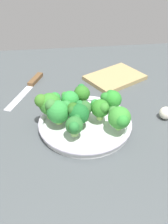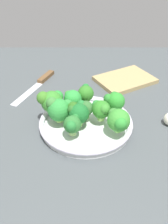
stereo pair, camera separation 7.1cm
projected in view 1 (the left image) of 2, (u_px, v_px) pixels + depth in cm
name	position (u px, v px, depth cm)	size (l,w,h in cm)	color
ground_plane	(85.00, 130.00, 78.85)	(130.00, 130.00, 2.50)	#484F51
bowl	(84.00, 124.00, 77.04)	(28.16, 28.16, 2.88)	silver
broccoli_floret_0	(59.00, 111.00, 73.24)	(7.52, 7.53, 7.30)	#82AF4D
broccoli_floret_1	(78.00, 113.00, 72.06)	(6.18, 5.90, 6.96)	#88BC60
broccoli_floret_2	(74.00, 125.00, 68.64)	(4.94, 6.12, 5.79)	#83B25D
broccoli_floret_3	(100.00, 108.00, 74.77)	(5.44, 6.13, 6.45)	#A1DA63
broccoli_floret_4	(84.00, 108.00, 75.66)	(5.29, 4.61, 5.74)	#87CE5C
broccoli_floret_5	(111.00, 99.00, 79.26)	(6.63, 6.13, 6.30)	#7AB850
broccoli_floret_6	(119.00, 118.00, 70.62)	(6.43, 7.50, 7.06)	#91D865
broccoli_floret_7	(50.00, 104.00, 74.49)	(7.70, 7.44, 8.29)	#76B74E
broccoli_floret_8	(70.00, 100.00, 77.75)	(5.52, 5.52, 7.00)	#88C658
broccoli_floret_9	(81.00, 94.00, 80.75)	(5.10, 5.57, 6.82)	#97DA74
knife	(30.00, 85.00, 97.90)	(12.98, 25.29, 1.50)	silver
cutting_board	(115.00, 78.00, 102.51)	(21.40, 15.40, 1.60)	tan
garlic_bulb	(166.00, 113.00, 80.65)	(4.06, 4.06, 4.06)	white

